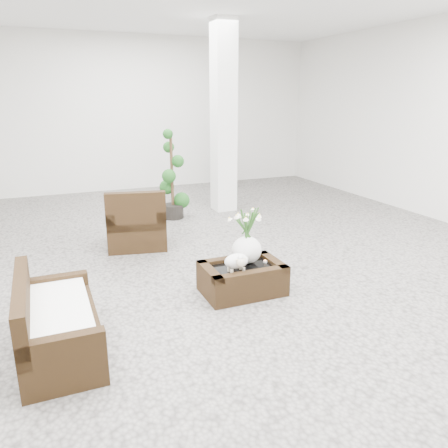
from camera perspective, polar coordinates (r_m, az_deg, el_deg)
name	(u,v)px	position (r m, az deg, el deg)	size (l,w,h in m)	color
ground	(221,267)	(5.77, -0.38, -5.66)	(11.00, 11.00, 0.00)	gray
column	(224,119)	(8.40, -0.06, 13.58)	(0.40, 0.40, 3.50)	white
coffee_table	(242,280)	(5.01, 2.39, -7.26)	(0.90, 0.60, 0.31)	#32200E
sheep_figurine	(236,263)	(4.78, 1.62, -5.06)	(0.28, 0.23, 0.21)	white
planter_narcissus	(247,230)	(4.94, 3.03, -0.73)	(0.44, 0.44, 0.80)	white
tealight	(265,261)	(5.09, 5.39, -4.86)	(0.04, 0.04, 0.03)	white
armchair	(136,217)	(6.59, -11.35, 0.92)	(0.83, 0.80, 0.89)	#32200E
loveseat	(58,315)	(4.11, -20.82, -11.01)	(1.32, 0.63, 0.70)	#32200E
topiary	(172,175)	(7.94, -6.81, 6.31)	(0.42, 0.42, 1.58)	#184817
shopper	(221,155)	(10.48, -0.44, 9.03)	(0.60, 0.39, 1.64)	#28545B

